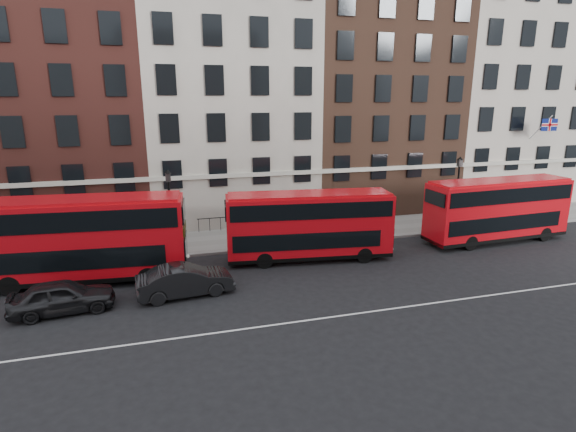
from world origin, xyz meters
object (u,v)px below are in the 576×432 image
object	(u,v)px
bus_b	(77,238)
bus_c	(309,224)
traffic_light	(562,193)
bus_d	(497,209)
car_rear	(62,296)
car_front	(185,281)

from	to	relation	value
bus_b	bus_c	distance (m)	12.91
bus_b	traffic_light	xyz separation A→B (m)	(34.78, 2.63, -0.05)
bus_b	traffic_light	world-z (taller)	bus_b
bus_c	bus_d	bearing A→B (deg)	7.10
bus_b	car_rear	xyz separation A→B (m)	(-0.27, -3.58, -1.72)
car_rear	car_front	world-z (taller)	car_front
bus_d	traffic_light	distance (m)	8.68
bus_d	car_rear	world-z (taller)	bus_d
car_front	bus_b	bearing A→B (deg)	52.30
car_front	traffic_light	distance (m)	30.07
car_rear	bus_d	bearing A→B (deg)	-88.48
bus_b	car_front	distance (m)	6.47
bus_b	bus_c	world-z (taller)	bus_b
bus_b	car_front	world-z (taller)	bus_b
car_rear	traffic_light	xyz separation A→B (m)	(35.05, 6.21, 1.67)
bus_d	car_rear	distance (m)	27.07
bus_d	car_front	bearing A→B (deg)	-174.02
bus_b	car_rear	bearing A→B (deg)	-89.18
bus_c	car_front	bearing A→B (deg)	-149.74
bus_c	car_rear	size ratio (longest dim) A/B	2.24
bus_d	car_rear	size ratio (longest dim) A/B	2.29
car_front	traffic_light	xyz separation A→B (m)	(29.45, 5.87, 1.66)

